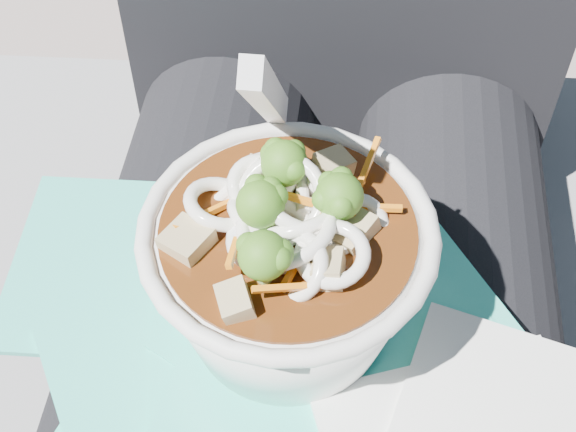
# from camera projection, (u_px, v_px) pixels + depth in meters

# --- Properties ---
(stone_ledge) EXTENTS (1.02, 0.55, 0.44)m
(stone_ledge) POSITION_uv_depth(u_px,v_px,m) (319.00, 382.00, 0.86)
(stone_ledge) COLOR slate
(stone_ledge) RESTS_ON ground
(lap) EXTENTS (0.33, 0.48, 0.15)m
(lap) POSITION_uv_depth(u_px,v_px,m) (313.00, 376.00, 0.53)
(lap) COLOR black
(lap) RESTS_ON stone_ledge
(person_body) EXTENTS (0.34, 0.94, 0.99)m
(person_body) POSITION_uv_depth(u_px,v_px,m) (325.00, 242.00, 0.57)
(person_body) COLOR black
(person_body) RESTS_ON ground
(plastic_bag) EXTENTS (0.32, 0.33, 0.02)m
(plastic_bag) POSITION_uv_depth(u_px,v_px,m) (280.00, 373.00, 0.44)
(plastic_bag) COLOR #2FC7AF
(plastic_bag) RESTS_ON lap
(udon_bowl) EXTENTS (0.16, 0.16, 0.19)m
(udon_bowl) POSITION_uv_depth(u_px,v_px,m) (288.00, 262.00, 0.42)
(udon_bowl) COLOR white
(udon_bowl) RESTS_ON plastic_bag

